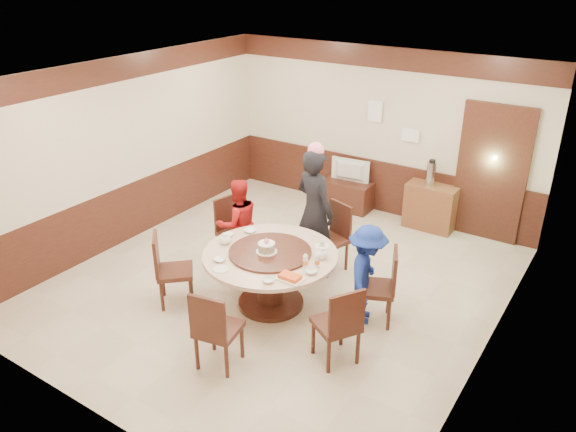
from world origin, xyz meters
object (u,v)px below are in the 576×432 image
Objects in this scene: television at (349,171)px; side_cabinet at (430,207)px; shrimp_platter at (290,278)px; person_red at (238,224)px; thermos at (431,174)px; person_standing at (315,211)px; banquet_table at (270,268)px; tv_stand at (348,195)px; birthday_cake at (267,247)px; person_blue at (366,275)px.

side_cabinet is at bearing 175.30° from television.
person_red is at bearing 146.94° from shrimp_platter.
shrimp_platter is 3.82m from television.
thermos is at bearing 180.00° from side_cabinet.
person_standing is 2.58× the size of television.
tv_stand is at bearing 100.67° from banquet_table.
shrimp_platter is at bearing -35.55° from banquet_table.
thermos is (-0.05, 0.00, 0.56)m from side_cabinet.
banquet_table is at bearing 107.98° from person_standing.
person_standing is 1.63m from shrimp_platter.
birthday_cake reaches higher than shrimp_platter.
person_red reaches higher than tv_stand.
person_standing is 2.32m from thermos.
thermos is (0.83, 3.28, 0.41)m from banquet_table.
birthday_cake is 3.35m from television.
person_red is 3.27m from side_cabinet.
birthday_cake is at bearing 148.65° from shrimp_platter.
shrimp_platter is at bearing 87.98° from person_red.
person_red is 1.04× the size of person_blue.
person_red reaches higher than banquet_table.
person_blue reaches higher than side_cabinet.
person_red is 3.24m from thermos.
side_cabinet is (-0.26, 2.91, -0.26)m from person_blue.
person_standing is 1.41× the size of person_blue.
tv_stand is (0.36, 2.65, -0.41)m from person_red.
tv_stand is (-1.16, 3.64, -0.53)m from shrimp_platter.
side_cabinet is (0.34, 3.67, -0.40)m from shrimp_platter.
person_red is at bearing 145.94° from birthday_cake.
tv_stand is 2.24× the size of thermos.
person_blue is 0.98m from shrimp_platter.
person_standing is 1.10m from person_red.
person_red is 1.65× the size of side_cabinet.
television is (-1.16, 3.64, -0.08)m from shrimp_platter.
shrimp_platter is at bearing 127.22° from person_standing.
person_standing is 5.94× the size of shrimp_platter.
person_standing is at bearing 90.73° from birthday_cake.
person_standing reaches higher than person_red.
person_standing reaches higher than birthday_cake.
person_red is at bearing 76.43° from television.
tv_stand is 1.06× the size of side_cabinet.
birthday_cake is 3.43m from thermos.
banquet_table is 2.42× the size of television.
side_cabinet is (1.50, 0.03, -0.32)m from television.
birthday_cake reaches higher than television.
person_red is 4.39× the size of shrimp_platter.
shrimp_platter is at bearing -95.22° from side_cabinet.
person_blue is 1.83× the size of television.
person_blue is 4.21× the size of shrimp_platter.
birthday_cake is at bearing -105.26° from side_cabinet.
shrimp_platter is 3.68m from thermos.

